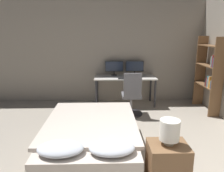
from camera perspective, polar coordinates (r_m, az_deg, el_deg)
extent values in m
cube|color=#9E9384|center=(5.95, 2.14, 8.92)|extent=(12.00, 0.06, 2.70)
cube|color=#846647|center=(3.57, -5.45, -15.65)|extent=(1.36, 2.04, 0.22)
cube|color=beige|center=(3.46, -5.54, -12.24)|extent=(1.30, 1.98, 0.25)
cube|color=beige|center=(3.50, -5.47, -9.13)|extent=(1.40, 1.71, 0.05)
ellipsoid|color=silver|center=(2.73, -13.31, -15.60)|extent=(0.55, 0.38, 0.13)
ellipsoid|color=silver|center=(2.68, -0.02, -15.81)|extent=(0.55, 0.38, 0.13)
cube|color=brown|center=(2.90, 14.20, -19.56)|extent=(0.47, 0.39, 0.57)
cylinder|color=gray|center=(2.75, 14.58, -14.43)|extent=(0.11, 0.11, 0.01)
cylinder|color=gray|center=(2.74, 14.62, -13.83)|extent=(0.02, 0.02, 0.05)
cylinder|color=silver|center=(2.67, 14.82, -11.02)|extent=(0.23, 0.23, 0.24)
cube|color=beige|center=(5.65, 3.43, 2.24)|extent=(1.57, 0.66, 0.03)
cylinder|color=#2D2D33|center=(5.45, -4.10, -2.21)|extent=(0.05, 0.05, 0.71)
cylinder|color=#2D2D33|center=(5.59, 11.17, -2.05)|extent=(0.05, 0.05, 0.71)
cylinder|color=#2D2D33|center=(5.99, -3.89, -0.73)|extent=(0.05, 0.05, 0.71)
cylinder|color=#2D2D33|center=(6.12, 10.03, -0.61)|extent=(0.05, 0.05, 0.71)
cylinder|color=black|center=(5.86, 0.56, 2.89)|extent=(0.16, 0.16, 0.01)
cylinder|color=black|center=(5.85, 0.56, 3.38)|extent=(0.03, 0.03, 0.09)
cube|color=black|center=(5.82, 0.56, 5.18)|extent=(0.48, 0.03, 0.28)
cube|color=#232D42|center=(5.80, 0.57, 5.16)|extent=(0.45, 0.00, 0.25)
cylinder|color=black|center=(5.90, 5.89, 2.90)|extent=(0.16, 0.16, 0.01)
cylinder|color=black|center=(5.90, 5.90, 3.39)|extent=(0.03, 0.03, 0.09)
cube|color=black|center=(5.86, 5.95, 5.17)|extent=(0.48, 0.03, 0.28)
cube|color=#232D42|center=(5.85, 5.96, 5.15)|extent=(0.45, 0.00, 0.25)
cube|color=black|center=(5.43, 3.64, 2.01)|extent=(0.39, 0.13, 0.02)
ellipsoid|color=black|center=(5.46, 6.61, 2.11)|extent=(0.07, 0.05, 0.04)
cylinder|color=black|center=(5.16, 4.97, -7.12)|extent=(0.52, 0.52, 0.04)
cylinder|color=gray|center=(5.09, 5.02, -4.89)|extent=(0.05, 0.05, 0.38)
cube|color=slate|center=(5.02, 5.08, -2.45)|extent=(0.43, 0.43, 0.07)
cube|color=slate|center=(4.76, 5.42, 0.29)|extent=(0.39, 0.05, 0.52)
cube|color=brown|center=(5.27, 25.90, 1.79)|extent=(0.26, 0.02, 1.77)
cube|color=brown|center=(6.06, 22.07, 3.59)|extent=(0.26, 0.02, 1.77)
cube|color=brown|center=(5.71, 23.59, 0.14)|extent=(0.26, 0.87, 0.02)
cube|color=brown|center=(5.63, 24.06, 4.88)|extent=(0.26, 0.87, 0.02)
cube|color=brown|center=(5.58, 24.53, 9.54)|extent=(0.26, 0.87, 0.02)
cube|color=#337042|center=(5.32, 25.60, 0.55)|extent=(0.22, 0.02, 0.26)
cube|color=#2D4784|center=(5.36, 25.36, 0.30)|extent=(0.22, 0.03, 0.19)
cube|color=gold|center=(5.40, 25.16, 0.31)|extent=(0.22, 0.04, 0.18)
cube|color=orange|center=(5.43, 25.01, 0.87)|extent=(0.22, 0.04, 0.26)
cube|color=#BCB29E|center=(5.47, 24.79, 0.82)|extent=(0.22, 0.03, 0.23)
cube|color=teal|center=(5.51, 24.58, 1.06)|extent=(0.22, 0.04, 0.26)
cube|color=#B2332D|center=(5.56, 24.35, 0.90)|extent=(0.22, 0.03, 0.20)
cube|color=#28282D|center=(5.60, 24.15, 0.91)|extent=(0.22, 0.03, 0.19)
cube|color=#337042|center=(5.25, 26.08, 5.18)|extent=(0.22, 0.03, 0.17)
cube|color=#2D4784|center=(5.28, 25.93, 5.43)|extent=(0.22, 0.03, 0.21)
cube|color=#B2332D|center=(5.31, 25.77, 5.81)|extent=(0.22, 0.02, 0.27)
cube|color=teal|center=(5.34, 25.57, 5.75)|extent=(0.22, 0.02, 0.25)
cube|color=#BCB29E|center=(5.37, 25.41, 5.71)|extent=(0.22, 0.02, 0.23)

